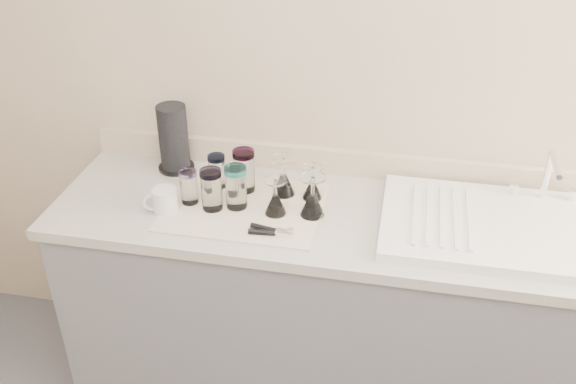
% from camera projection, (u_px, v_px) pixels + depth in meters
% --- Properties ---
extents(room_envelope, '(3.54, 3.50, 2.52)m').
position_uv_depth(room_envelope, '(253.00, 288.00, 0.90)').
color(room_envelope, '#545459').
rests_on(room_envelope, ground).
extents(counter_unit, '(2.06, 0.62, 0.90)m').
position_uv_depth(counter_unit, '(336.00, 311.00, 2.48)').
color(counter_unit, slate).
rests_on(counter_unit, ground).
extents(sink_unit, '(0.82, 0.50, 0.22)m').
position_uv_depth(sink_unit, '(506.00, 227.00, 2.14)').
color(sink_unit, white).
rests_on(sink_unit, counter_unit).
extents(dish_towel, '(0.55, 0.42, 0.01)m').
position_uv_depth(dish_towel, '(243.00, 207.00, 2.28)').
color(dish_towel, silver).
rests_on(dish_towel, counter_unit).
extents(tumbler_cyan, '(0.06, 0.06, 0.13)m').
position_uv_depth(tumbler_cyan, '(217.00, 171.00, 2.36)').
color(tumbler_cyan, white).
rests_on(tumbler_cyan, dish_towel).
extents(tumbler_purple, '(0.08, 0.08, 0.16)m').
position_uv_depth(tumbler_purple, '(244.00, 170.00, 2.33)').
color(tumbler_purple, white).
rests_on(tumbler_purple, dish_towel).
extents(tumbler_magenta, '(0.06, 0.06, 0.13)m').
position_uv_depth(tumbler_magenta, '(189.00, 187.00, 2.27)').
color(tumbler_magenta, white).
rests_on(tumbler_magenta, dish_towel).
extents(tumbler_blue, '(0.08, 0.08, 0.15)m').
position_uv_depth(tumbler_blue, '(211.00, 189.00, 2.22)').
color(tumbler_blue, white).
rests_on(tumbler_blue, dish_towel).
extents(tumbler_lavender, '(0.08, 0.08, 0.16)m').
position_uv_depth(tumbler_lavender, '(236.00, 187.00, 2.23)').
color(tumbler_lavender, white).
rests_on(tumbler_lavender, dish_towel).
extents(goblet_back_left, '(0.08, 0.08, 0.15)m').
position_uv_depth(goblet_back_left, '(284.00, 182.00, 2.32)').
color(goblet_back_left, white).
rests_on(goblet_back_left, dish_towel).
extents(goblet_back_right, '(0.07, 0.07, 0.13)m').
position_uv_depth(goblet_back_right, '(312.00, 187.00, 2.30)').
color(goblet_back_right, white).
rests_on(goblet_back_right, dish_towel).
extents(goblet_front_left, '(0.08, 0.08, 0.14)m').
position_uv_depth(goblet_front_left, '(276.00, 202.00, 2.21)').
color(goblet_front_left, white).
rests_on(goblet_front_left, dish_towel).
extents(goblet_front_right, '(0.09, 0.09, 0.15)m').
position_uv_depth(goblet_front_right, '(312.00, 202.00, 2.20)').
color(goblet_front_right, white).
rests_on(goblet_front_right, dish_towel).
extents(can_opener, '(0.15, 0.06, 0.02)m').
position_uv_depth(can_opener, '(271.00, 231.00, 2.13)').
color(can_opener, silver).
rests_on(can_opener, dish_towel).
extents(white_mug, '(0.13, 0.12, 0.09)m').
position_uv_depth(white_mug, '(164.00, 201.00, 2.24)').
color(white_mug, silver).
rests_on(white_mug, counter_unit).
extents(paper_towel_roll, '(0.14, 0.14, 0.26)m').
position_uv_depth(paper_towel_roll, '(174.00, 139.00, 2.46)').
color(paper_towel_roll, black).
rests_on(paper_towel_roll, counter_unit).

